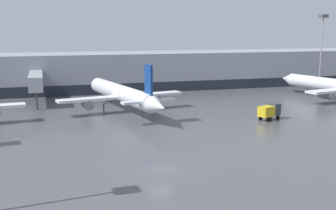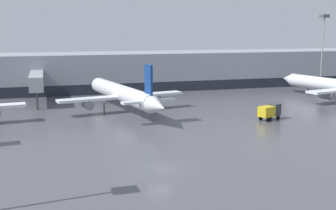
# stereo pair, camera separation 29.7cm
# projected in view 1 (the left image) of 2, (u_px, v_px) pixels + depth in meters

# --- Properties ---
(ground_plane) EXTENTS (320.00, 320.00, 0.00)m
(ground_plane) POSITION_uv_depth(u_px,v_px,m) (160.00, 169.00, 44.58)
(ground_plane) COLOR #4C4C51
(terminal_building) EXTENTS (160.00, 31.72, 9.00)m
(terminal_building) POSITION_uv_depth(u_px,v_px,m) (92.00, 72.00, 102.17)
(terminal_building) COLOR gray
(terminal_building) RESTS_ON ground_plane
(parked_jet_2) EXTENTS (23.27, 33.28, 9.33)m
(parked_jet_2) POSITION_uv_depth(u_px,v_px,m) (122.00, 94.00, 75.09)
(parked_jet_2) COLOR silver
(parked_jet_2) RESTS_ON ground_plane
(service_truck_0) EXTENTS (4.26, 2.99, 2.62)m
(service_truck_0) POSITION_uv_depth(u_px,v_px,m) (269.00, 111.00, 68.63)
(service_truck_0) COLOR gold
(service_truck_0) RESTS_ON ground_plane
(apron_light_mast_0) EXTENTS (1.80, 1.80, 18.34)m
(apron_light_mast_0) POSITION_uv_depth(u_px,v_px,m) (323.00, 30.00, 105.78)
(apron_light_mast_0) COLOR gray
(apron_light_mast_0) RESTS_ON ground_plane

